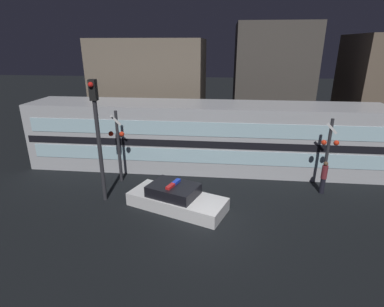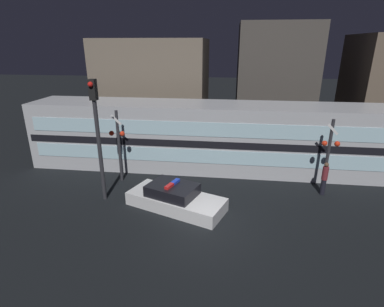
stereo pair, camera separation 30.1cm
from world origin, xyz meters
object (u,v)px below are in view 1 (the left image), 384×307
(train, at_px, (203,136))
(pedestrian, at_px, (324,177))
(police_car, at_px, (176,199))
(traffic_light_corner, at_px, (98,132))
(crossing_signal_near, at_px, (328,152))

(train, bearing_deg, pedestrian, -24.53)
(police_car, xyz_separation_m, traffic_light_corner, (-3.60, 0.36, 3.02))
(train, xyz_separation_m, traffic_light_corner, (-4.48, -4.75, 1.50))
(traffic_light_corner, bearing_deg, pedestrian, 9.83)
(train, distance_m, traffic_light_corner, 6.70)
(traffic_light_corner, bearing_deg, police_car, -5.68)
(train, distance_m, police_car, 5.40)
(train, height_order, police_car, train)
(police_car, bearing_deg, crossing_signal_near, 39.08)
(train, bearing_deg, traffic_light_corner, -133.34)
(police_car, bearing_deg, pedestrian, 37.86)
(crossing_signal_near, distance_m, traffic_light_corner, 11.12)
(police_car, distance_m, traffic_light_corner, 4.71)
(pedestrian, bearing_deg, train, 155.47)
(police_car, xyz_separation_m, crossing_signal_near, (7.25, 2.41, 1.72))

